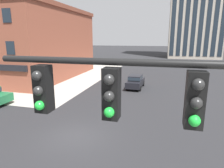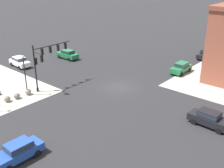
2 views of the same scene
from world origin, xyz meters
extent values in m
plane|color=#262628|center=(0.00, 0.00, 0.00)|extent=(320.00, 320.00, 0.00)
cube|color=#A8A399|center=(-20.00, 20.00, 0.00)|extent=(32.00, 32.00, 0.02)
cylinder|color=black|center=(5.39, -7.50, 5.89)|extent=(6.15, 0.12, 0.12)
cube|color=black|center=(5.79, -7.50, 5.34)|extent=(0.28, 0.28, 0.90)
sphere|color=#282828|center=(5.79, -7.66, 5.62)|extent=(0.18, 0.18, 0.18)
sphere|color=#282828|center=(5.79, -7.66, 5.34)|extent=(0.18, 0.18, 0.18)
sphere|color=green|center=(5.79, -7.66, 5.06)|extent=(0.18, 0.18, 0.18)
cube|color=black|center=(4.45, -7.50, 5.34)|extent=(0.28, 0.28, 0.90)
sphere|color=#282828|center=(4.45, -7.66, 5.62)|extent=(0.18, 0.18, 0.18)
sphere|color=#282828|center=(4.45, -7.66, 5.34)|extent=(0.18, 0.18, 0.18)
sphere|color=green|center=(4.45, -7.66, 5.06)|extent=(0.18, 0.18, 0.18)
cube|color=black|center=(3.12, -7.50, 5.34)|extent=(0.28, 0.28, 0.90)
sphere|color=#282828|center=(3.12, -7.66, 5.62)|extent=(0.18, 0.18, 0.18)
sphere|color=#282828|center=(3.12, -7.66, 5.34)|extent=(0.18, 0.18, 0.18)
sphere|color=green|center=(3.12, -7.66, 5.06)|extent=(0.18, 0.18, 0.18)
cylinder|color=black|center=(-9.68, 4.70, 0.32)|extent=(0.64, 0.23, 0.64)
cube|color=black|center=(1.89, 13.90, 0.70)|extent=(1.93, 4.47, 0.76)
cube|color=black|center=(1.88, 13.75, 1.38)|extent=(1.58, 2.17, 0.60)
cube|color=#232D38|center=(1.88, 13.75, 1.38)|extent=(1.62, 2.26, 0.40)
cylinder|color=black|center=(1.11, 15.30, 0.32)|extent=(0.25, 0.65, 0.64)
cylinder|color=black|center=(2.78, 15.23, 0.32)|extent=(0.25, 0.65, 0.64)
cylinder|color=black|center=(1.00, 12.57, 0.32)|extent=(0.25, 0.65, 0.64)
cylinder|color=black|center=(2.67, 12.51, 0.32)|extent=(0.25, 0.65, 0.64)
cube|color=brown|center=(-18.94, 17.85, 5.21)|extent=(19.88, 19.69, 10.43)
cube|color=brown|center=(-18.94, 17.85, 10.73)|extent=(20.27, 20.09, 0.60)
cube|color=#1E2833|center=(-11.48, 7.96, 5.21)|extent=(1.10, 0.08, 1.50)
cube|color=#1E2833|center=(-11.48, 7.96, 8.69)|extent=(1.10, 0.08, 1.50)
camera|label=1|loc=(5.29, -10.62, 6.27)|focal=31.33mm
camera|label=2|loc=(27.58, 22.28, 15.28)|focal=43.46mm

